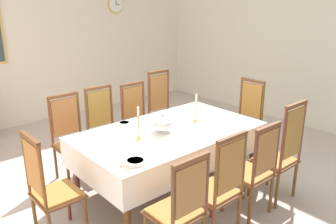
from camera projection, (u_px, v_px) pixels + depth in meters
name	position (u px, v px, depth m)	size (l,w,h in m)	color
ground	(158.00, 181.00, 4.54)	(6.72, 6.55, 0.04)	#BFAFA5
back_wall	(42.00, 27.00, 6.36)	(6.72, 0.08, 3.53)	silver
right_wall	(306.00, 28.00, 6.10)	(0.08, 6.55, 3.53)	silver
dining_table	(169.00, 136.00, 4.15)	(2.17, 1.23, 0.77)	brown
tablecloth	(169.00, 136.00, 4.15)	(2.19, 1.25, 0.34)	white
chair_south_a	(180.00, 208.00, 2.98)	(0.44, 0.42, 1.06)	brown
chair_north_a	(71.00, 137.00, 4.44)	(0.44, 0.42, 1.11)	brown
chair_south_b	(219.00, 186.00, 3.29)	(0.44, 0.42, 1.12)	brown
chair_north_b	(105.00, 128.00, 4.75)	(0.44, 0.42, 1.13)	brown
chair_south_c	(254.00, 169.00, 3.64)	(0.44, 0.42, 1.08)	brown
chair_north_c	(138.00, 120.00, 5.10)	(0.44, 0.42, 1.09)	brown
chair_south_d	(281.00, 152.00, 3.93)	(0.44, 0.42, 1.21)	brown
chair_north_d	(164.00, 110.00, 5.41)	(0.44, 0.42, 1.21)	brown
chair_head_west	(50.00, 188.00, 3.26)	(0.42, 0.44, 1.12)	brown
chair_head_east	(245.00, 118.00, 5.12)	(0.42, 0.44, 1.14)	brown
soup_tureen	(163.00, 124.00, 4.03)	(0.26, 0.26, 0.21)	white
candlestick_west	(139.00, 126.00, 3.80)	(0.07, 0.07, 0.38)	gold
candlestick_east	(196.00, 110.00, 4.36)	(0.07, 0.07, 0.36)	gold
bowl_near_left	(135.00, 161.00, 3.28)	(0.19, 0.19, 0.04)	white
bowl_near_right	(124.00, 123.00, 4.29)	(0.14, 0.14, 0.03)	white
spoon_primary	(123.00, 166.00, 3.22)	(0.03, 0.18, 0.01)	gold
spoon_secondary	(117.00, 125.00, 4.26)	(0.06, 0.17, 0.01)	gold
mounted_clock	(115.00, 4.00, 7.17)	(0.34, 0.06, 0.34)	#D1B251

